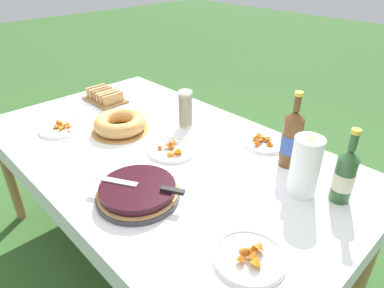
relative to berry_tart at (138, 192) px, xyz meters
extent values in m
plane|color=#335B28|center=(-0.22, 0.30, -0.71)|extent=(16.00, 16.00, 0.00)
cube|color=#A87A47|center=(-0.22, 0.30, -0.05)|extent=(1.88, 1.09, 0.03)
cylinder|color=#A87A47|center=(-1.10, -0.19, -0.39)|extent=(0.06, 0.06, 0.65)
cylinder|color=#A87A47|center=(-1.10, 0.78, -0.39)|extent=(0.06, 0.06, 0.65)
cylinder|color=#A87A47|center=(0.66, 0.78, -0.39)|extent=(0.06, 0.06, 0.65)
cube|color=white|center=(-0.22, 0.30, -0.03)|extent=(1.89, 1.10, 0.00)
cube|color=white|center=(-0.22, -0.25, -0.08)|extent=(1.89, 0.00, 0.10)
cube|color=white|center=(-0.22, 0.84, -0.08)|extent=(1.89, 0.00, 0.10)
cube|color=white|center=(-1.16, 0.30, -0.08)|extent=(0.00, 1.10, 0.10)
cube|color=white|center=(0.72, 0.30, -0.08)|extent=(0.00, 1.10, 0.10)
cylinder|color=#38383D|center=(0.00, 0.00, -0.02)|extent=(0.32, 0.32, 0.02)
cylinder|color=#B78447|center=(0.00, 0.00, 0.00)|extent=(0.31, 0.31, 0.01)
cylinder|color=black|center=(0.00, 0.00, 0.02)|extent=(0.29, 0.29, 0.03)
cube|color=silver|center=(-0.08, -0.05, 0.03)|extent=(0.18, 0.12, 0.00)
cube|color=black|center=(0.12, 0.07, 0.04)|extent=(0.09, 0.06, 0.01)
cylinder|color=#B78447|center=(-0.52, 0.26, -0.02)|extent=(0.30, 0.30, 0.01)
torus|color=tan|center=(-0.52, 0.26, 0.02)|extent=(0.27, 0.27, 0.08)
cylinder|color=beige|center=(-0.32, 0.54, 0.02)|extent=(0.07, 0.07, 0.09)
cylinder|color=beige|center=(-0.32, 0.54, 0.03)|extent=(0.07, 0.07, 0.09)
cylinder|color=beige|center=(-0.32, 0.54, 0.05)|extent=(0.07, 0.07, 0.09)
cylinder|color=beige|center=(-0.32, 0.54, 0.06)|extent=(0.07, 0.07, 0.09)
cylinder|color=beige|center=(-0.32, 0.54, 0.07)|extent=(0.07, 0.07, 0.09)
cylinder|color=beige|center=(-0.32, 0.54, 0.08)|extent=(0.07, 0.07, 0.09)
cylinder|color=beige|center=(-0.32, 0.54, 0.10)|extent=(0.07, 0.07, 0.09)
cylinder|color=beige|center=(-0.32, 0.54, 0.11)|extent=(0.07, 0.07, 0.09)
cylinder|color=beige|center=(-0.32, 0.54, 0.12)|extent=(0.07, 0.07, 0.09)
torus|color=beige|center=(-0.32, 0.54, 0.17)|extent=(0.07, 0.07, 0.01)
cylinder|color=#2D562D|center=(0.53, 0.55, 0.06)|extent=(0.08, 0.08, 0.18)
cylinder|color=beige|center=(0.53, 0.55, 0.06)|extent=(0.08, 0.08, 0.07)
cone|color=#2D562D|center=(0.53, 0.55, 0.17)|extent=(0.08, 0.08, 0.04)
cylinder|color=#2D562D|center=(0.53, 0.55, 0.22)|extent=(0.03, 0.03, 0.06)
cylinder|color=gold|center=(0.53, 0.55, 0.26)|extent=(0.03, 0.03, 0.02)
cylinder|color=brown|center=(0.27, 0.61, 0.08)|extent=(0.08, 0.08, 0.22)
cylinder|color=#334C93|center=(0.27, 0.61, 0.08)|extent=(0.09, 0.09, 0.08)
cone|color=brown|center=(0.27, 0.61, 0.21)|extent=(0.08, 0.08, 0.04)
cylinder|color=brown|center=(0.27, 0.61, 0.26)|extent=(0.03, 0.03, 0.06)
cylinder|color=gold|center=(0.27, 0.61, 0.30)|extent=(0.03, 0.03, 0.02)
cylinder|color=white|center=(0.09, 0.69, -0.02)|extent=(0.21, 0.21, 0.01)
torus|color=white|center=(0.09, 0.69, -0.01)|extent=(0.21, 0.21, 0.01)
cone|color=#C46D14|center=(0.04, 0.71, 0.00)|extent=(0.04, 0.04, 0.03)
cone|color=#B15217|center=(0.07, 0.67, 0.00)|extent=(0.04, 0.04, 0.04)
cone|color=#AE601D|center=(0.10, 0.71, 0.00)|extent=(0.05, 0.05, 0.03)
cone|color=#AB5216|center=(0.06, 0.66, 0.00)|extent=(0.04, 0.04, 0.04)
cone|color=#A9601C|center=(0.09, 0.70, -0.01)|extent=(0.05, 0.04, 0.04)
cone|color=#B0550E|center=(0.05, 0.68, 0.00)|extent=(0.04, 0.04, 0.03)
cone|color=#AC5111|center=(0.07, 0.69, -0.01)|extent=(0.05, 0.05, 0.04)
cone|color=#BF4F0C|center=(0.12, 0.68, -0.01)|extent=(0.05, 0.05, 0.03)
cone|color=#D05710|center=(0.08, 0.63, 0.00)|extent=(0.04, 0.04, 0.02)
cone|color=#CD6D12|center=(0.08, 0.72, 0.00)|extent=(0.04, 0.04, 0.03)
cone|color=orange|center=(0.06, 0.70, 0.01)|extent=(0.04, 0.04, 0.04)
cylinder|color=white|center=(-0.17, 0.32, -0.02)|extent=(0.23, 0.23, 0.01)
torus|color=white|center=(-0.17, 0.32, -0.01)|extent=(0.23, 0.23, 0.01)
cone|color=#B9611B|center=(-0.20, 0.31, 0.00)|extent=(0.04, 0.04, 0.03)
cone|color=#B0501B|center=(-0.18, 0.32, 0.01)|extent=(0.04, 0.05, 0.04)
cone|color=#A7551C|center=(-0.22, 0.28, 0.00)|extent=(0.04, 0.04, 0.04)
cone|color=#CD610E|center=(-0.13, 0.31, 0.00)|extent=(0.05, 0.05, 0.04)
cone|color=#BB660A|center=(-0.12, 0.31, 0.01)|extent=(0.06, 0.06, 0.04)
cone|color=#B26F1E|center=(-0.20, 0.35, 0.00)|extent=(0.04, 0.04, 0.03)
cone|color=#C25C1B|center=(-0.17, 0.32, 0.00)|extent=(0.04, 0.04, 0.03)
cone|color=#AD6A1B|center=(-0.18, 0.32, 0.00)|extent=(0.05, 0.05, 0.03)
cone|color=#BF6F21|center=(-0.13, 0.27, 0.00)|extent=(0.04, 0.04, 0.05)
cylinder|color=white|center=(-0.74, 0.04, -0.02)|extent=(0.23, 0.23, 0.01)
torus|color=white|center=(-0.74, 0.04, -0.01)|extent=(0.23, 0.23, 0.01)
cone|color=#B57014|center=(-0.76, 0.05, 0.01)|extent=(0.04, 0.04, 0.04)
cone|color=#B25C17|center=(-0.76, 0.03, -0.01)|extent=(0.04, 0.04, 0.03)
cone|color=#D06A0D|center=(-0.73, 0.08, 0.00)|extent=(0.05, 0.05, 0.04)
cone|color=#CE601F|center=(-0.68, 0.06, 0.01)|extent=(0.05, 0.04, 0.04)
cone|color=#AD631E|center=(-0.80, 0.05, 0.00)|extent=(0.05, 0.05, 0.03)
cone|color=#B5510E|center=(-0.73, 0.04, 0.00)|extent=(0.05, 0.05, 0.04)
cone|color=orange|center=(-0.72, 0.03, 0.00)|extent=(0.04, 0.05, 0.05)
cylinder|color=white|center=(0.48, 0.07, -0.02)|extent=(0.23, 0.23, 0.01)
torus|color=white|center=(0.48, 0.07, -0.01)|extent=(0.22, 0.22, 0.01)
cone|color=#C95C12|center=(0.47, 0.03, 0.00)|extent=(0.04, 0.04, 0.03)
cone|color=#C17112|center=(0.47, 0.09, 0.00)|extent=(0.04, 0.04, 0.03)
cone|color=#C56E12|center=(0.51, 0.06, 0.00)|extent=(0.05, 0.05, 0.04)
cone|color=#CA6A20|center=(0.46, 0.06, 0.00)|extent=(0.04, 0.04, 0.03)
cone|color=#BE5814|center=(0.48, 0.11, 0.01)|extent=(0.05, 0.05, 0.05)
cone|color=#AC5713|center=(0.49, 0.07, 0.00)|extent=(0.04, 0.05, 0.04)
cone|color=#AB5013|center=(0.47, 0.06, 0.01)|extent=(0.04, 0.03, 0.03)
cylinder|color=white|center=(0.41, 0.48, 0.09)|extent=(0.11, 0.11, 0.24)
cylinder|color=#9E7A56|center=(0.41, 0.48, 0.21)|extent=(0.04, 0.04, 0.00)
cube|color=olive|center=(-0.93, 0.42, -0.02)|extent=(0.26, 0.18, 0.02)
cube|color=tan|center=(-1.03, 0.42, 0.02)|extent=(0.03, 0.14, 0.06)
cube|color=tan|center=(-0.99, 0.42, 0.02)|extent=(0.02, 0.14, 0.06)
cube|color=#9E7042|center=(-0.95, 0.42, 0.02)|extent=(0.02, 0.14, 0.06)
cube|color=tan|center=(-0.91, 0.42, 0.02)|extent=(0.03, 0.14, 0.06)
cube|color=tan|center=(-0.87, 0.42, 0.02)|extent=(0.02, 0.14, 0.06)
cube|color=#B2844C|center=(-0.83, 0.42, 0.02)|extent=(0.03, 0.14, 0.06)
camera|label=1|loc=(0.89, -0.57, 0.80)|focal=32.00mm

